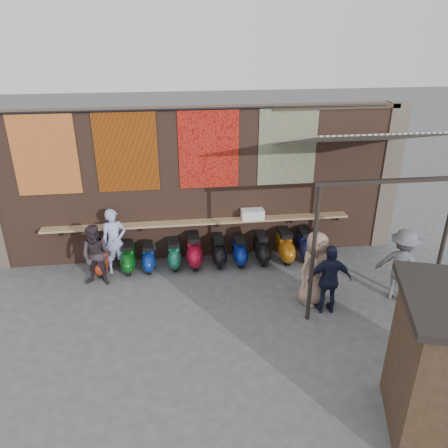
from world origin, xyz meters
The scene contains 30 objects.
ground centered at (0.00, 0.00, 0.00)m, with size 70.00×70.00×0.00m, color #474749.
brick_wall centered at (0.00, 2.70, 2.00)m, with size 10.00×0.40×4.00m, color brown.
pier_right centered at (5.20, 2.70, 2.00)m, with size 0.50×0.50×4.00m, color #4C4238.
eating_counter centered at (0.00, 2.33, 1.10)m, with size 8.00×0.32×0.05m, color #9E7A51.
shelf_box centered at (1.42, 2.30, 1.26)m, with size 0.59×0.31×0.27m, color white.
tapestry_redgold centered at (-3.60, 2.48, 3.00)m, with size 1.50×0.02×2.00m, color maroon.
tapestry_sun centered at (-1.70, 2.48, 3.00)m, with size 1.50×0.02×2.00m, color #C7520B.
tapestry_orange centered at (0.30, 2.48, 3.00)m, with size 1.50×0.02×2.00m, color red.
tapestry_multi centered at (2.30, 2.48, 3.00)m, with size 1.50×0.02×2.00m, color navy.
hang_rail centered at (0.00, 2.47, 3.98)m, with size 0.06×0.06×9.50m, color black.
scooter_stool_0 centered at (-2.53, 1.97, 0.37)m, with size 0.35×0.78×0.74m, color #A83216, non-canonical shape.
scooter_stool_1 centered at (-1.86, 1.98, 0.37)m, with size 0.35×0.77×0.73m, color #0B5315, non-canonical shape.
scooter_stool_2 centered at (-1.34, 1.96, 0.35)m, with size 0.33×0.73×0.70m, color navy, non-canonical shape.
scooter_stool_3 centered at (-0.68, 2.02, 0.36)m, with size 0.34×0.75×0.72m, color #19674D, non-canonical shape.
scooter_stool_4 centered at (-0.17, 2.04, 0.42)m, with size 0.40×0.88×0.83m, color #A40C27, non-canonical shape.
scooter_stool_5 centered at (0.47, 2.03, 0.38)m, with size 0.36×0.79×0.75m, color black, non-canonical shape.
scooter_stool_6 centered at (1.03, 1.99, 0.36)m, with size 0.34×0.76×0.73m, color navy, non-canonical shape.
scooter_stool_7 centered at (1.62, 2.01, 0.38)m, with size 0.36×0.81×0.77m, color black, non-canonical shape.
scooter_stool_8 centered at (2.25, 1.99, 0.42)m, with size 0.40×0.88×0.84m, color #95500D, non-canonical shape.
scooter_stool_9 centered at (2.82, 2.01, 0.41)m, with size 0.39×0.86×0.82m, color #14194C, non-canonical shape.
diner_left centered at (-2.16, 2.00, 0.85)m, with size 0.62×0.41×1.69m, color #9EABE7.
diner_right centered at (-2.52, 1.40, 0.78)m, with size 0.76×0.59×1.57m, color #31262C.
shopper_navy centered at (2.60, -0.38, 0.81)m, with size 0.95×0.40×1.62m, color black.
shopper_grey centered at (4.38, -0.10, 0.87)m, with size 1.13×0.65×1.75m, color slate.
shopper_tan centered at (2.39, 0.01, 0.88)m, with size 0.86×0.56×1.76m, color #A07B66.
awning_canvas centered at (3.50, 0.90, 3.55)m, with size 3.20×3.40×0.03m, color beige.
awning_ledger centered at (3.50, 2.49, 3.95)m, with size 3.30×0.08×0.12m, color #33261C.
awning_header centered at (3.50, -0.60, 3.08)m, with size 3.00×0.08×0.08m, color black.
awning_post_left centered at (2.10, -0.60, 1.55)m, with size 0.09×0.09×3.10m, color black.
awning_post_right centered at (4.90, -0.60, 1.55)m, with size 0.09×0.09×3.10m, color black.
Camera 1 is at (-0.68, -8.04, 5.81)m, focal length 35.00 mm.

